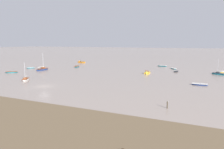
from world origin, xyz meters
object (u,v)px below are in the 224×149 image
object	(u,v)px
sailboat_moored_0	(219,74)
mooring_post_left	(167,105)
sailboat_moored_1	(42,69)
rowboat_moored_3	(222,72)
rowboat_moored_1	(173,69)
motorboat_moored_2	(81,62)
rowboat_moored_4	(31,68)
motorboat_moored_0	(147,73)
rowboat_moored_2	(176,72)
rowboat_moored_5	(11,72)
sailboat_moored_2	(26,80)
rowboat_moored_0	(200,85)
rowboat_moored_6	(77,67)
rowboat_moored_7	(162,66)

from	to	relation	value
sailboat_moored_0	mooring_post_left	xyz separation A→B (m)	(-8.32, -46.60, 0.40)
sailboat_moored_1	rowboat_moored_3	world-z (taller)	sailboat_moored_1
rowboat_moored_1	motorboat_moored_2	xyz separation A→B (m)	(-50.64, 7.85, 0.08)
sailboat_moored_0	rowboat_moored_4	bearing A→B (deg)	38.10
motorboat_moored_0	sailboat_moored_1	distance (m)	41.23
rowboat_moored_2	motorboat_moored_2	world-z (taller)	motorboat_moored_2
rowboat_moored_5	motorboat_moored_2	bearing A→B (deg)	44.79
rowboat_moored_5	rowboat_moored_2	bearing A→B (deg)	-17.03
rowboat_moored_4	sailboat_moored_2	world-z (taller)	sailboat_moored_2
rowboat_moored_0	rowboat_moored_3	xyz separation A→B (m)	(5.96, 29.89, -0.01)
motorboat_moored_0	mooring_post_left	bearing A→B (deg)	14.26
rowboat_moored_0	rowboat_moored_5	distance (m)	63.79
sailboat_moored_1	rowboat_moored_3	size ratio (longest dim) A/B	1.79
rowboat_moored_0	rowboat_moored_3	distance (m)	30.48
rowboat_moored_3	rowboat_moored_6	size ratio (longest dim) A/B	0.82
rowboat_moored_7	sailboat_moored_2	bearing A→B (deg)	76.62
motorboat_moored_2	rowboat_moored_7	bearing A→B (deg)	-161.51
rowboat_moored_0	rowboat_moored_2	bearing A→B (deg)	113.54
motorboat_moored_0	sailboat_moored_1	xyz separation A→B (m)	(-40.51, -7.68, 0.05)
rowboat_moored_6	rowboat_moored_1	bearing A→B (deg)	87.47
rowboat_moored_0	rowboat_moored_6	xyz separation A→B (m)	(-52.63, 21.87, 0.02)
rowboat_moored_2	motorboat_moored_0	bearing A→B (deg)	149.95
rowboat_moored_3	mooring_post_left	size ratio (longest dim) A/B	2.68
sailboat_moored_1	rowboat_moored_7	distance (m)	52.63
sailboat_moored_0	rowboat_moored_4	xyz separation A→B (m)	(-72.81, -12.95, -0.10)
sailboat_moored_0	sailboat_moored_1	xyz separation A→B (m)	(-63.36, -16.12, 0.07)
motorboat_moored_0	rowboat_moored_4	bearing A→B (deg)	-91.43
sailboat_moored_1	rowboat_moored_2	size ratio (longest dim) A/B	2.13
motorboat_moored_0	rowboat_moored_0	world-z (taller)	motorboat_moored_0
rowboat_moored_0	rowboat_moored_3	world-z (taller)	rowboat_moored_0
rowboat_moored_0	mooring_post_left	world-z (taller)	mooring_post_left
motorboat_moored_2	rowboat_moored_0	bearing A→B (deg)	165.43
rowboat_moored_1	rowboat_moored_2	size ratio (longest dim) A/B	1.04
rowboat_moored_3	rowboat_moored_6	world-z (taller)	rowboat_moored_6
rowboat_moored_7	rowboat_moored_2	bearing A→B (deg)	131.77
sailboat_moored_1	rowboat_moored_3	bearing A→B (deg)	-71.30
rowboat_moored_3	rowboat_moored_4	size ratio (longest dim) A/B	1.23
motorboat_moored_0	sailboat_moored_0	distance (m)	24.36
rowboat_moored_4	sailboat_moored_2	xyz separation A→B (m)	(21.63, -23.45, 0.09)
motorboat_moored_0	rowboat_moored_2	bearing A→B (deg)	131.53
rowboat_moored_6	sailboat_moored_2	world-z (taller)	sailboat_moored_2
rowboat_moored_4	motorboat_moored_2	world-z (taller)	motorboat_moored_2
sailboat_moored_0	rowboat_moored_7	world-z (taller)	sailboat_moored_0
sailboat_moored_1	rowboat_moored_6	world-z (taller)	sailboat_moored_1
rowboat_moored_2	rowboat_moored_0	bearing A→B (deg)	-146.23
rowboat_moored_0	sailboat_moored_2	xyz separation A→B (m)	(-46.51, -13.57, 0.06)
rowboat_moored_4	motorboat_moored_2	distance (m)	31.23
sailboat_moored_1	rowboat_moored_4	size ratio (longest dim) A/B	2.20
motorboat_moored_0	rowboat_moored_1	bearing A→B (deg)	155.51
rowboat_moored_2	sailboat_moored_2	bearing A→B (deg)	147.30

